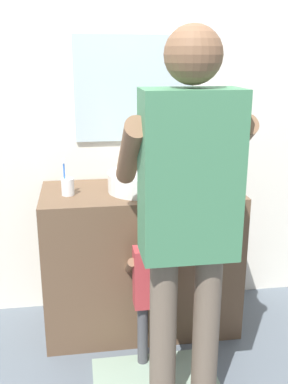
{
  "coord_description": "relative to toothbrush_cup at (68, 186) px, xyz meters",
  "views": [
    {
      "loc": [
        -0.34,
        -2.14,
        1.62
      ],
      "look_at": [
        0.0,
        0.15,
        0.91
      ],
      "focal_mm": 41.7,
      "sensor_mm": 36.0,
      "label": 1
    }
  ],
  "objects": [
    {
      "name": "ground_plane",
      "position": [
        0.41,
        -0.26,
        -0.93
      ],
      "size": [
        14.0,
        14.0,
        0.0
      ],
      "primitive_type": "plane",
      "color": "slate"
    },
    {
      "name": "back_wall",
      "position": [
        0.41,
        0.36,
        0.43
      ],
      "size": [
        4.4,
        0.1,
        2.7
      ],
      "color": "silver",
      "rests_on": "ground"
    },
    {
      "name": "vanity_cabinet",
      "position": [
        0.41,
        0.04,
        -0.49
      ],
      "size": [
        1.14,
        0.54,
        0.87
      ],
      "primitive_type": "cube",
      "color": "brown",
      "rests_on": "ground"
    },
    {
      "name": "sink_basin",
      "position": [
        0.41,
        0.02,
        0.01
      ],
      "size": [
        0.37,
        0.37,
        0.11
      ],
      "color": "silver",
      "rests_on": "vanity_cabinet"
    },
    {
      "name": "faucet",
      "position": [
        0.41,
        0.24,
        0.03
      ],
      "size": [
        0.18,
        0.14,
        0.18
      ],
      "color": "#B7BABF",
      "rests_on": "vanity_cabinet"
    },
    {
      "name": "toothbrush_cup",
      "position": [
        0.0,
        0.0,
        0.0
      ],
      "size": [
        0.07,
        0.07,
        0.21
      ],
      "color": "silver",
      "rests_on": "vanity_cabinet"
    },
    {
      "name": "soap_bottle",
      "position": [
        0.74,
        0.09,
        0.02
      ],
      "size": [
        0.06,
        0.06,
        0.17
      ],
      "color": "gold",
      "rests_on": "vanity_cabinet"
    },
    {
      "name": "bath_mat",
      "position": [
        0.41,
        -0.51,
        -0.92
      ],
      "size": [
        0.64,
        0.4,
        0.02
      ],
      "primitive_type": "cube",
      "color": "gray",
      "rests_on": "ground"
    },
    {
      "name": "child_toddler",
      "position": [
        0.41,
        -0.36,
        -0.45
      ],
      "size": [
        0.25,
        0.25,
        0.8
      ],
      "color": "#47474C",
      "rests_on": "ground"
    },
    {
      "name": "adult_parent",
      "position": [
        0.51,
        -0.68,
        0.12
      ],
      "size": [
        0.54,
        0.56,
        1.73
      ],
      "color": "#6B5B4C",
      "rests_on": "ground"
    }
  ]
}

